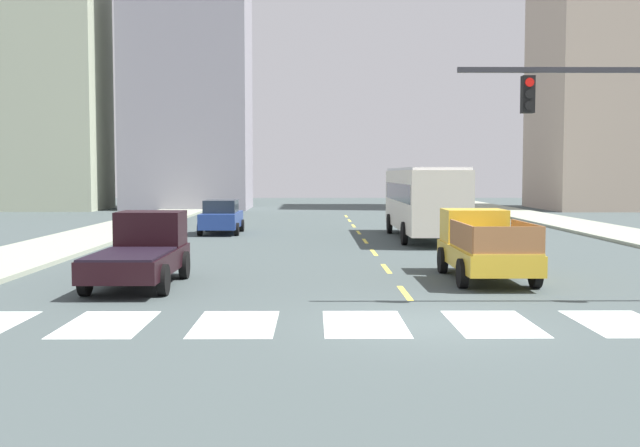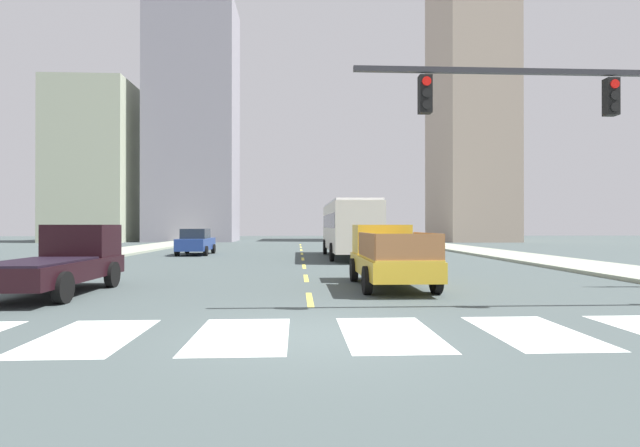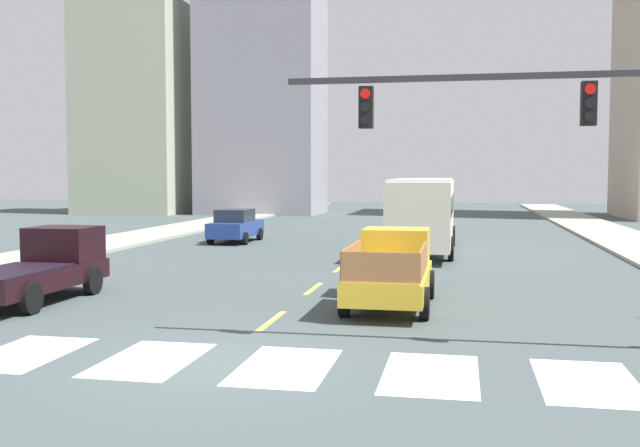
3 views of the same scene
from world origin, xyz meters
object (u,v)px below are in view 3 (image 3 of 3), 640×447
at_px(pickup_stakebed, 392,270).
at_px(pickup_dark, 41,267).
at_px(sedan_mid, 236,226).
at_px(city_bus, 424,209).

height_order(pickup_stakebed, pickup_dark, same).
bearing_deg(pickup_dark, pickup_stakebed, 9.24).
height_order(pickup_dark, sedan_mid, pickup_dark).
height_order(city_bus, sedan_mid, city_bus).
bearing_deg(city_bus, pickup_stakebed, -89.25).
relative_size(pickup_stakebed, sedan_mid, 1.18).
bearing_deg(pickup_stakebed, city_bus, 88.47).
relative_size(city_bus, sedan_mid, 2.45).
xyz_separation_m(pickup_stakebed, city_bus, (0.18, 13.28, 1.02)).
distance_m(city_bus, sedan_mid, 10.40).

